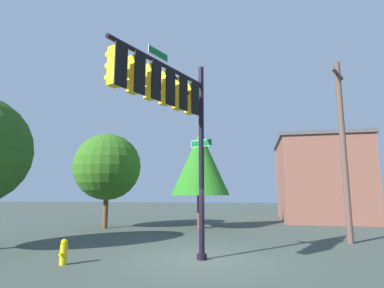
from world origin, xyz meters
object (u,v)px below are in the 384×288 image
(utility_pole, at_px, (343,146))
(fire_hydrant, at_px, (64,252))
(signal_pole_assembly, at_px, (168,102))
(tree_mid, at_px, (200,163))
(tree_far, at_px, (107,167))
(brick_building, at_px, (319,179))

(utility_pole, height_order, fire_hydrant, utility_pole)
(utility_pole, relative_size, fire_hydrant, 10.81)
(signal_pole_assembly, height_order, utility_pole, utility_pole)
(tree_mid, height_order, tree_far, tree_mid)
(signal_pole_assembly, distance_m, fire_hydrant, 6.10)
(fire_hydrant, height_order, tree_mid, tree_mid)
(signal_pole_assembly, height_order, brick_building, signal_pole_assembly)
(brick_building, bearing_deg, utility_pole, -5.48)
(signal_pole_assembly, xyz_separation_m, tree_mid, (-11.26, -0.92, -0.96))
(utility_pole, distance_m, brick_building, 12.43)
(brick_building, bearing_deg, fire_hydrant, -32.12)
(signal_pole_assembly, height_order, tree_mid, signal_pole_assembly)
(utility_pole, distance_m, tree_far, 14.67)
(tree_mid, relative_size, brick_building, 0.74)
(fire_hydrant, relative_size, tree_mid, 0.13)
(signal_pole_assembly, distance_m, brick_building, 20.78)
(utility_pole, bearing_deg, brick_building, 174.52)
(fire_hydrant, xyz_separation_m, tree_mid, (-11.14, 2.67, 3.97))
(fire_hydrant, relative_size, tree_far, 0.13)
(fire_hydrant, height_order, tree_far, tree_far)
(utility_pole, distance_m, fire_hydrant, 13.20)
(utility_pole, bearing_deg, tree_mid, -119.91)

